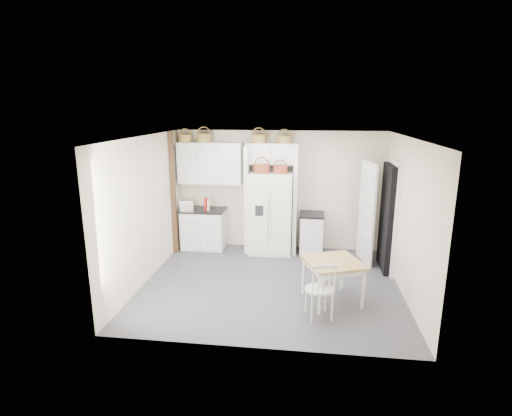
# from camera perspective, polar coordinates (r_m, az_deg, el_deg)

# --- Properties ---
(floor) EXTENTS (4.50, 4.50, 0.00)m
(floor) POSITION_cam_1_polar(r_m,az_deg,el_deg) (7.30, 2.09, -10.73)
(floor) COLOR #36363F
(floor) RESTS_ON ground
(ceiling) EXTENTS (4.50, 4.50, 0.00)m
(ceiling) POSITION_cam_1_polar(r_m,az_deg,el_deg) (6.64, 2.30, 10.08)
(ceiling) COLOR white
(ceiling) RESTS_ON wall_back
(wall_back) EXTENTS (4.50, 0.00, 4.50)m
(wall_back) POSITION_cam_1_polar(r_m,az_deg,el_deg) (8.80, 3.36, 2.52)
(wall_back) COLOR beige
(wall_back) RESTS_ON floor
(wall_left) EXTENTS (0.00, 4.00, 4.00)m
(wall_left) POSITION_cam_1_polar(r_m,az_deg,el_deg) (7.39, -15.45, -0.22)
(wall_left) COLOR beige
(wall_left) RESTS_ON floor
(wall_right) EXTENTS (0.00, 4.00, 4.00)m
(wall_right) POSITION_cam_1_polar(r_m,az_deg,el_deg) (7.03, 20.78, -1.37)
(wall_right) COLOR beige
(wall_right) RESTS_ON floor
(refrigerator) EXTENTS (0.91, 0.73, 1.75)m
(refrigerator) POSITION_cam_1_polar(r_m,az_deg,el_deg) (8.57, 2.16, -0.70)
(refrigerator) COLOR white
(refrigerator) RESTS_ON floor
(base_cab_left) EXTENTS (0.93, 0.59, 0.86)m
(base_cab_left) POSITION_cam_1_polar(r_m,az_deg,el_deg) (8.99, -7.47, -3.05)
(base_cab_left) COLOR silver
(base_cab_left) RESTS_ON floor
(base_cab_right) EXTENTS (0.48, 0.57, 0.84)m
(base_cab_right) POSITION_cam_1_polar(r_m,az_deg,el_deg) (8.71, 7.89, -3.70)
(base_cab_right) COLOR silver
(base_cab_right) RESTS_ON floor
(dining_table) EXTENTS (1.08, 1.08, 0.69)m
(dining_table) POSITION_cam_1_polar(r_m,az_deg,el_deg) (6.67, 10.84, -10.21)
(dining_table) COLOR olive
(dining_table) RESTS_ON floor
(windsor_chair) EXTENTS (0.53, 0.51, 0.90)m
(windsor_chair) POSITION_cam_1_polar(r_m,az_deg,el_deg) (6.12, 9.05, -11.40)
(windsor_chair) COLOR silver
(windsor_chair) RESTS_ON floor
(counter_left) EXTENTS (0.97, 0.63, 0.04)m
(counter_left) POSITION_cam_1_polar(r_m,az_deg,el_deg) (8.87, -7.56, -0.27)
(counter_left) COLOR black
(counter_left) RESTS_ON base_cab_left
(counter_right) EXTENTS (0.51, 0.61, 0.04)m
(counter_right) POSITION_cam_1_polar(r_m,az_deg,el_deg) (8.59, 7.99, -0.92)
(counter_right) COLOR black
(counter_right) RESTS_ON base_cab_right
(toaster) EXTENTS (0.32, 0.22, 0.20)m
(toaster) POSITION_cam_1_polar(r_m,az_deg,el_deg) (8.87, -9.85, 0.45)
(toaster) COLOR silver
(toaster) RESTS_ON counter_left
(cookbook_red) EXTENTS (0.04, 0.18, 0.26)m
(cookbook_red) POSITION_cam_1_polar(r_m,az_deg,el_deg) (8.73, -7.12, 0.55)
(cookbook_red) COLOR #B6130C
(cookbook_red) RESTS_ON counter_left
(cookbook_cream) EXTENTS (0.05, 0.16, 0.24)m
(cookbook_cream) POSITION_cam_1_polar(r_m,az_deg,el_deg) (8.72, -6.81, 0.46)
(cookbook_cream) COLOR beige
(cookbook_cream) RESTS_ON counter_left
(basket_upper_a) EXTENTS (0.28, 0.28, 0.16)m
(basket_upper_a) POSITION_cam_1_polar(r_m,az_deg,el_deg) (8.85, -10.07, 9.79)
(basket_upper_a) COLOR olive
(basket_upper_a) RESTS_ON upper_cabinet
(basket_upper_b) EXTENTS (0.32, 0.32, 0.19)m
(basket_upper_b) POSITION_cam_1_polar(r_m,az_deg,el_deg) (8.73, -7.43, 9.92)
(basket_upper_b) COLOR olive
(basket_upper_b) RESTS_ON upper_cabinet
(basket_bridge_a) EXTENTS (0.32, 0.32, 0.18)m
(basket_bridge_a) POSITION_cam_1_polar(r_m,az_deg,el_deg) (8.51, 0.38, 9.90)
(basket_bridge_a) COLOR olive
(basket_bridge_a) RESTS_ON bridge_cabinet
(basket_bridge_b) EXTENTS (0.28, 0.28, 0.16)m
(basket_bridge_b) POSITION_cam_1_polar(r_m,az_deg,el_deg) (8.47, 4.06, 9.78)
(basket_bridge_b) COLOR olive
(basket_bridge_b) RESTS_ON bridge_cabinet
(basket_fridge_a) EXTENTS (0.34, 0.34, 0.18)m
(basket_fridge_a) POSITION_cam_1_polar(r_m,az_deg,el_deg) (8.29, 0.80, 5.64)
(basket_fridge_a) COLOR brown
(basket_fridge_a) RESTS_ON refrigerator
(basket_fridge_b) EXTENTS (0.29, 0.29, 0.16)m
(basket_fridge_b) POSITION_cam_1_polar(r_m,az_deg,el_deg) (8.26, 3.49, 5.49)
(basket_fridge_b) COLOR brown
(basket_fridge_b) RESTS_ON refrigerator
(upper_cabinet) EXTENTS (1.40, 0.34, 0.90)m
(upper_cabinet) POSITION_cam_1_polar(r_m,az_deg,el_deg) (8.76, -6.56, 6.38)
(upper_cabinet) COLOR silver
(upper_cabinet) RESTS_ON wall_back
(bridge_cabinet) EXTENTS (1.12, 0.34, 0.45)m
(bridge_cabinet) POSITION_cam_1_polar(r_m,az_deg,el_deg) (8.51, 2.35, 7.76)
(bridge_cabinet) COLOR silver
(bridge_cabinet) RESTS_ON wall_back
(fridge_panel_left) EXTENTS (0.08, 0.60, 2.30)m
(fridge_panel_left) POSITION_cam_1_polar(r_m,az_deg,el_deg) (8.61, -1.18, 1.26)
(fridge_panel_left) COLOR silver
(fridge_panel_left) RESTS_ON floor
(fridge_panel_right) EXTENTS (0.08, 0.60, 2.30)m
(fridge_panel_right) POSITION_cam_1_polar(r_m,az_deg,el_deg) (8.52, 5.62, 1.06)
(fridge_panel_right) COLOR silver
(fridge_panel_right) RESTS_ON floor
(trim_post) EXTENTS (0.09, 0.09, 2.60)m
(trim_post) POSITION_cam_1_polar(r_m,az_deg,el_deg) (8.60, -11.74, 1.98)
(trim_post) COLOR #3F2613
(trim_post) RESTS_ON floor
(doorway_void) EXTENTS (0.18, 0.85, 2.05)m
(doorway_void) POSITION_cam_1_polar(r_m,az_deg,el_deg) (8.03, 18.39, -1.35)
(doorway_void) COLOR black
(doorway_void) RESTS_ON floor
(door_slab) EXTENTS (0.21, 0.79, 2.05)m
(door_slab) POSITION_cam_1_polar(r_m,az_deg,el_deg) (8.28, 15.52, -0.67)
(door_slab) COLOR white
(door_slab) RESTS_ON floor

